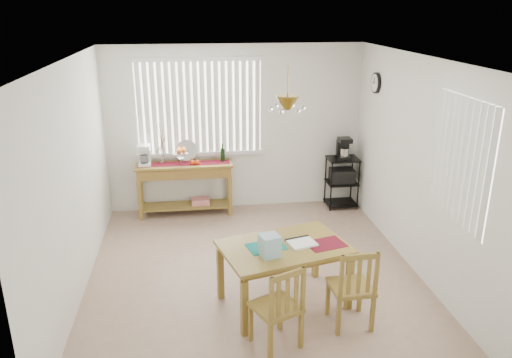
{
  "coord_description": "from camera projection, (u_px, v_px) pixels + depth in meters",
  "views": [
    {
      "loc": [
        -0.69,
        -5.37,
        3.15
      ],
      "look_at": [
        0.1,
        0.55,
        1.05
      ],
      "focal_mm": 35.0,
      "sensor_mm": 36.0,
      "label": 1
    }
  ],
  "objects": [
    {
      "name": "wire_cart",
      "position": [
        342.0,
        177.0,
        8.07
      ],
      "size": [
        0.49,
        0.39,
        0.83
      ],
      "color": "black",
      "rests_on": "ground"
    },
    {
      "name": "room_shell",
      "position": [
        254.0,
        141.0,
        5.61
      ],
      "size": [
        4.2,
        4.7,
        2.7
      ],
      "color": "white",
      "rests_on": "ground"
    },
    {
      "name": "dining_table",
      "position": [
        284.0,
        252.0,
        5.36
      ],
      "size": [
        1.5,
        1.16,
        0.71
      ],
      "color": "olive",
      "rests_on": "ground"
    },
    {
      "name": "cart_items",
      "position": [
        343.0,
        148.0,
        7.92
      ],
      "size": [
        0.19,
        0.23,
        0.34
      ],
      "color": "black",
      "rests_on": "wire_cart"
    },
    {
      "name": "table_items",
      "position": [
        278.0,
        245.0,
        5.16
      ],
      "size": [
        1.1,
        0.5,
        0.23
      ],
      "color": "#167C78",
      "rests_on": "dining_table"
    },
    {
      "name": "sideboard",
      "position": [
        185.0,
        176.0,
        7.74
      ],
      "size": [
        1.48,
        0.42,
        0.83
      ],
      "color": "olive",
      "rests_on": "ground"
    },
    {
      "name": "chair_right",
      "position": [
        352.0,
        288.0,
        5.03
      ],
      "size": [
        0.43,
        0.43,
        0.9
      ],
      "color": "olive",
      "rests_on": "ground"
    },
    {
      "name": "ground",
      "position": [
        254.0,
        274.0,
        6.15
      ],
      "size": [
        4.0,
        4.5,
        0.01
      ],
      "primitive_type": "cube",
      "color": "tan"
    },
    {
      "name": "sideboard_items",
      "position": [
        167.0,
        156.0,
        7.61
      ],
      "size": [
        1.4,
        0.35,
        0.64
      ],
      "color": "maroon",
      "rests_on": "sideboard"
    },
    {
      "name": "chair_left",
      "position": [
        278.0,
        308.0,
        4.72
      ],
      "size": [
        0.54,
        0.54,
        0.89
      ],
      "color": "olive",
      "rests_on": "ground"
    }
  ]
}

